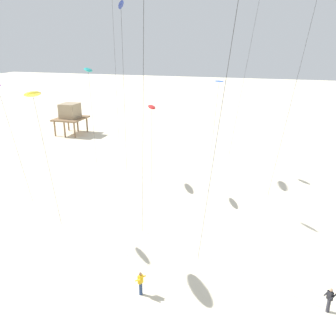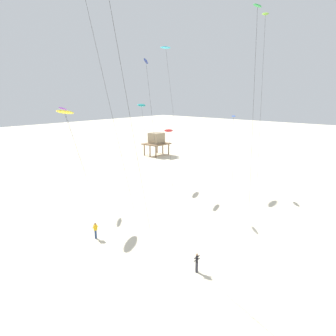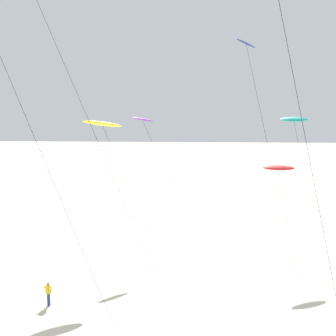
% 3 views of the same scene
% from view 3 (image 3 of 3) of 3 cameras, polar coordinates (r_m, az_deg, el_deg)
% --- Properties ---
extents(kite_navy, '(5.61, 2.72, 18.67)m').
position_cam_3_polar(kite_navy, '(36.62, 9.94, 13.40)').
color(kite_navy, navy).
rests_on(kite_navy, ground).
extents(kite_yellow, '(6.28, 3.19, 12.62)m').
position_cam_3_polar(kite_yellow, '(38.56, -8.06, 5.37)').
color(kite_yellow, yellow).
rests_on(kite_yellow, ground).
extents(kite_teal, '(4.69, 2.49, 12.61)m').
position_cam_3_polar(kite_teal, '(43.52, 15.28, 5.76)').
color(kite_teal, teal).
rests_on(kite_teal, ground).
extents(kite_purple, '(6.33, 3.19, 12.60)m').
position_cam_3_polar(kite_purple, '(43.18, -3.08, 5.78)').
color(kite_purple, purple).
rests_on(kite_purple, ground).
extents(kite_red, '(3.29, 1.65, 9.41)m').
position_cam_3_polar(kite_red, '(35.27, 13.50, -0.04)').
color(kite_red, red).
rests_on(kite_red, ground).
extents(kite_flyer_nearest, '(0.68, 0.66, 1.67)m').
position_cam_3_polar(kite_flyer_nearest, '(34.06, -14.53, -14.72)').
color(kite_flyer_nearest, navy).
rests_on(kite_flyer_nearest, ground).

